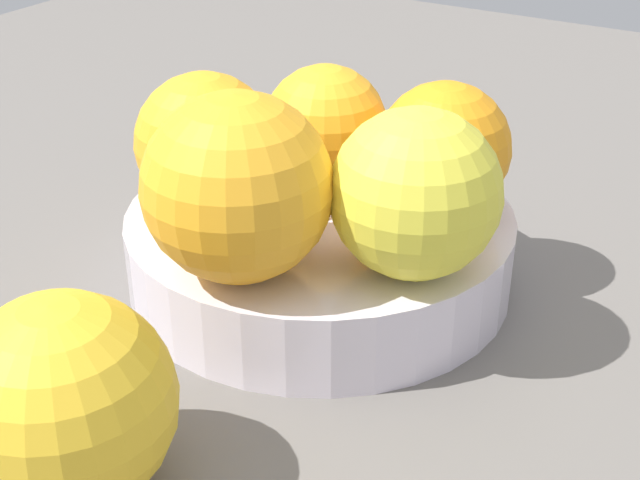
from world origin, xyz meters
The scene contains 8 objects.
ground_plane centered at (0.00, 0.00, -1.00)cm, with size 110.00×110.00×2.00cm, color #66605B.
fruit_bowl centered at (0.00, 0.00, 1.87)cm, with size 19.24×19.24×3.94cm.
orange_in_bowl_0 centered at (-2.67, -6.30, 7.65)cm, with size 7.41×7.41×7.41cm, color yellow.
orange_in_bowl_1 centered at (3.34, -4.92, 7.20)cm, with size 6.51×6.51×6.51cm, color orange.
orange_in_bowl_2 centered at (3.02, 1.51, 7.13)cm, with size 6.37×6.37×6.37cm, color #F9A823.
orange_in_bowl_3 centered at (-6.68, 0.08, 8.03)cm, with size 8.17×8.17×8.17cm, color #F9A823.
orange_in_bowl_4 centered at (-2.32, 5.05, 7.38)cm, with size 6.88×6.88×6.88cm, color #F9A823.
orange_loose_0 centered at (-17.33, -0.08, 4.03)cm, with size 8.06×8.06×8.06cm, color yellow.
Camera 1 is at (-33.90, -20.41, 24.15)cm, focal length 50.48 mm.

